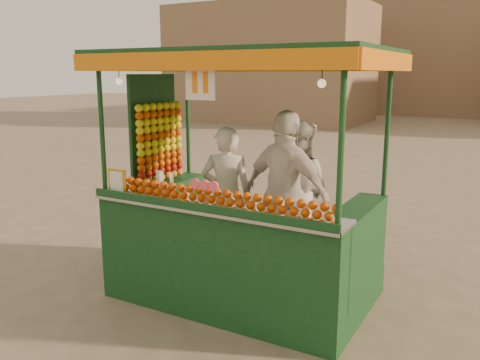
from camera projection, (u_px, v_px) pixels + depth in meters
The scene contains 7 objects.
ground at pixel (214, 292), 5.89m from camera, with size 90.00×90.00×0.00m, color brown.
building_left at pixel (271, 64), 26.62m from camera, with size 10.00×6.00×6.00m, color #84624B.
building_center at pixel (439, 58), 31.69m from camera, with size 14.00×7.00×7.00m, color #84624B.
juice_cart at pixel (233, 222), 5.59m from camera, with size 3.04×1.97×2.77m.
vendor_left at pixel (227, 195), 5.84m from camera, with size 0.70×0.59×1.62m.
vendor_middle at pixel (297, 191), 5.87m from camera, with size 0.91×0.77×1.69m.
vendor_right at pixel (286, 194), 5.43m from camera, with size 1.14×0.65×1.83m.
Camera 1 is at (2.96, -4.63, 2.53)m, focal length 37.36 mm.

